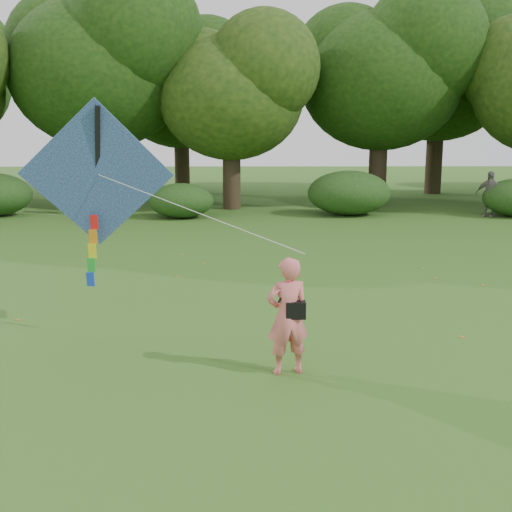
{
  "coord_description": "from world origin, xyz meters",
  "views": [
    {
      "loc": [
        -1.23,
        -9.07,
        3.78
      ],
      "look_at": [
        -1.1,
        2.0,
        1.5
      ],
      "focal_mm": 45.0,
      "sensor_mm": 36.0,
      "label": 1
    }
  ],
  "objects_px": {
    "man_kite_flyer": "(288,316)",
    "bystander_left": "(76,192)",
    "bystander_right": "(489,194)",
    "flying_kite": "(97,176)"
  },
  "relations": [
    {
      "from": "man_kite_flyer",
      "to": "bystander_left",
      "type": "height_order",
      "value": "bystander_left"
    },
    {
      "from": "bystander_right",
      "to": "flying_kite",
      "type": "height_order",
      "value": "flying_kite"
    },
    {
      "from": "bystander_left",
      "to": "flying_kite",
      "type": "relative_size",
      "value": 0.4
    },
    {
      "from": "flying_kite",
      "to": "bystander_left",
      "type": "bearing_deg",
      "value": 106.31
    },
    {
      "from": "bystander_left",
      "to": "flying_kite",
      "type": "distance_m",
      "value": 16.88
    },
    {
      "from": "bystander_left",
      "to": "flying_kite",
      "type": "xyz_separation_m",
      "value": [
        4.71,
        -16.1,
        1.92
      ]
    },
    {
      "from": "man_kite_flyer",
      "to": "bystander_right",
      "type": "height_order",
      "value": "bystander_right"
    },
    {
      "from": "bystander_right",
      "to": "man_kite_flyer",
      "type": "bearing_deg",
      "value": -87.41
    },
    {
      "from": "man_kite_flyer",
      "to": "flying_kite",
      "type": "distance_m",
      "value": 4.22
    },
    {
      "from": "flying_kite",
      "to": "bystander_right",
      "type": "bearing_deg",
      "value": 50.33
    }
  ]
}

